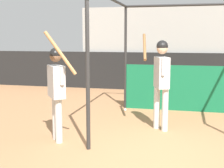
{
  "coord_description": "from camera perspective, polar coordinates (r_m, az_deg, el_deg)",
  "views": [
    {
      "loc": [
        0.35,
        -4.78,
        1.91
      ],
      "look_at": [
        -1.04,
        1.06,
        1.02
      ],
      "focal_mm": 50.0,
      "sensor_mm": 36.0,
      "label": 1
    }
  ],
  "objects": [
    {
      "name": "outfield_wall",
      "position": [
        11.46,
        11.54,
        2.14
      ],
      "size": [
        24.0,
        0.12,
        1.39
      ],
      "color": "black",
      "rests_on": "ground"
    },
    {
      "name": "baseball",
      "position": [
        8.25,
        2.4,
        -4.74
      ],
      "size": [
        0.07,
        0.07,
        0.07
      ],
      "color": "white",
      "rests_on": "ground"
    },
    {
      "name": "player_waiting",
      "position": [
        5.78,
        -10.11,
        -0.26
      ],
      "size": [
        0.73,
        0.67,
        2.04
      ],
      "rotation": [
        0.0,
        0.0,
        -0.92
      ],
      "color": "silver",
      "rests_on": "ground"
    },
    {
      "name": "bleacher_section",
      "position": [
        13.07,
        11.89,
        6.56
      ],
      "size": [
        7.05,
        3.2,
        3.07
      ],
      "color": "#9E9E99",
      "rests_on": "ground"
    },
    {
      "name": "ground_plane",
      "position": [
        5.16,
        8.78,
        -13.44
      ],
      "size": [
        60.0,
        60.0,
        0.0
      ],
      "primitive_type": "plane",
      "color": "#A8754C"
    },
    {
      "name": "player_batter",
      "position": [
        6.5,
        8.96,
        1.53
      ],
      "size": [
        0.65,
        0.82,
        2.01
      ],
      "rotation": [
        0.0,
        0.0,
        1.91
      ],
      "color": "silver",
      "rests_on": "ground"
    },
    {
      "name": "batting_cage",
      "position": [
        7.69,
        13.46,
        2.92
      ],
      "size": [
        3.3,
        3.43,
        2.77
      ],
      "color": "#282828",
      "rests_on": "ground"
    }
  ]
}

